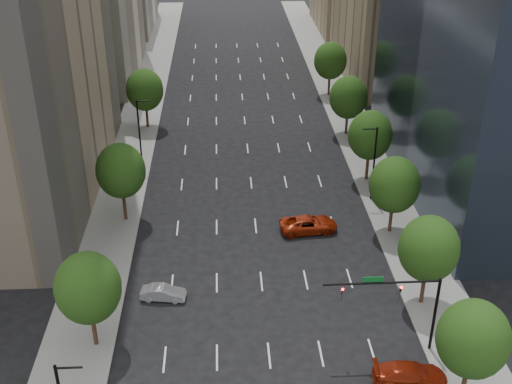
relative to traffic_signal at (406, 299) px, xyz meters
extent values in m
cube|color=slate|center=(-26.03, 30.00, -5.10)|extent=(6.00, 200.00, 0.15)
cube|color=slate|center=(4.97, 30.00, -5.10)|extent=(6.00, 200.00, 0.15)
cylinder|color=#382316|center=(3.47, -5.00, -3.30)|extent=(0.36, 0.36, 3.75)
ellipsoid|color=#1F3C10|center=(3.47, -5.00, 0.23)|extent=(5.20, 5.20, 5.98)
cylinder|color=#382316|center=(3.47, 6.00, -3.17)|extent=(0.36, 0.36, 4.00)
ellipsoid|color=#1F3C10|center=(3.47, 6.00, 0.59)|extent=(5.20, 5.20, 5.98)
cylinder|color=#382316|center=(3.47, 18.00, -3.22)|extent=(0.36, 0.36, 3.90)
ellipsoid|color=#1F3C10|center=(3.47, 18.00, 0.44)|extent=(5.20, 5.20, 5.98)
cylinder|color=#382316|center=(3.47, 30.00, -3.12)|extent=(0.36, 0.36, 4.10)
ellipsoid|color=#1F3C10|center=(3.47, 30.00, 0.73)|extent=(5.20, 5.20, 5.98)
cylinder|color=#382316|center=(3.47, 44.00, -3.27)|extent=(0.36, 0.36, 3.80)
ellipsoid|color=#1F3C10|center=(3.47, 44.00, 0.30)|extent=(5.20, 5.20, 5.98)
cylinder|color=#382316|center=(3.47, 60.00, -3.17)|extent=(0.36, 0.36, 4.00)
ellipsoid|color=#1F3C10|center=(3.47, 60.00, 0.59)|extent=(5.20, 5.20, 5.98)
cylinder|color=#382316|center=(-24.53, 2.00, -3.17)|extent=(0.36, 0.36, 4.00)
ellipsoid|color=#1F3C10|center=(-24.53, 2.00, 0.59)|extent=(5.20, 5.20, 5.98)
cylinder|color=#382316|center=(-24.53, 22.00, -3.10)|extent=(0.36, 0.36, 4.15)
ellipsoid|color=#1F3C10|center=(-24.53, 22.00, 0.80)|extent=(5.20, 5.20, 5.98)
cylinder|color=#382316|center=(-24.53, 48.00, -3.20)|extent=(0.36, 0.36, 3.95)
ellipsoid|color=#1F3C10|center=(-24.53, 48.00, 0.52)|extent=(5.20, 5.20, 5.98)
cylinder|color=black|center=(2.97, 25.00, -0.67)|extent=(0.20, 0.20, 9.00)
cylinder|color=black|center=(2.17, 25.00, 3.63)|extent=(1.60, 0.14, 0.14)
cylinder|color=black|center=(-23.23, -10.00, 3.63)|extent=(1.60, 0.14, 0.14)
cylinder|color=black|center=(-24.03, 35.00, -0.67)|extent=(0.20, 0.20, 9.00)
cylinder|color=black|center=(-23.23, 35.00, 3.63)|extent=(1.60, 0.14, 0.14)
cylinder|color=black|center=(2.47, 0.00, -1.67)|extent=(0.24, 0.24, 7.00)
cylinder|color=black|center=(-2.03, 0.00, 1.63)|extent=(9.00, 0.18, 0.18)
imported|color=black|center=(-0.53, 0.00, 1.08)|extent=(0.18, 0.22, 1.10)
imported|color=black|center=(-5.03, 0.00, 1.08)|extent=(0.18, 0.22, 1.10)
sphere|color=#FF0C07|center=(-0.53, -0.18, 1.28)|extent=(0.20, 0.20, 0.20)
sphere|color=#FF0C07|center=(-5.03, -0.18, 1.28)|extent=(0.20, 0.20, 0.20)
cube|color=#0C591E|center=(-2.73, 0.00, 1.98)|extent=(1.60, 0.06, 0.45)
imported|color=maroon|center=(-0.11, -3.51, -4.36)|extent=(5.78, 2.74, 1.63)
imported|color=#A1A1A6|center=(-19.47, 7.82, -4.50)|extent=(4.20, 1.92, 1.34)
imported|color=maroon|center=(-5.03, 18.63, -4.33)|extent=(6.30, 3.39, 1.68)
camera|label=1|loc=(-13.74, -39.53, 31.08)|focal=45.72mm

